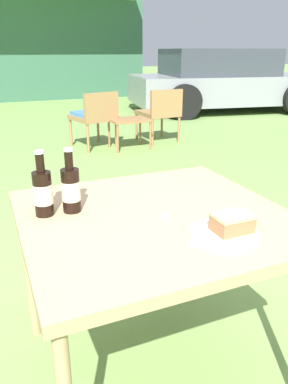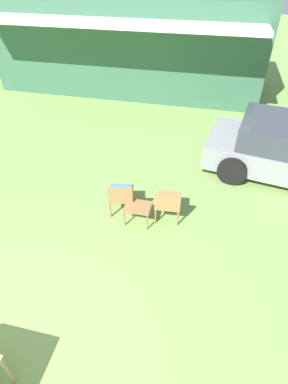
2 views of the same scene
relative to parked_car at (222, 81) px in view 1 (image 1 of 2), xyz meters
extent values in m
plane|color=#7A9E51|center=(-4.45, -6.13, -0.64)|extent=(60.00, 60.00, 0.00)
cube|color=gray|center=(0.06, -0.01, -0.16)|extent=(4.29, 2.48, 0.59)
cube|color=#383D47|center=(-0.14, 0.02, 0.40)|extent=(2.47, 2.03, 0.54)
cylinder|color=black|center=(1.45, 0.71, -0.30)|extent=(0.70, 0.31, 0.68)
cylinder|color=black|center=(-1.02, 1.13, -0.30)|extent=(0.70, 0.31, 0.68)
cylinder|color=black|center=(-1.33, -0.73, -0.30)|extent=(0.70, 0.31, 0.68)
cylinder|color=#9E7547|center=(-3.44, -1.91, -0.45)|extent=(0.04, 0.04, 0.38)
cylinder|color=#9E7547|center=(-3.87, -2.01, -0.45)|extent=(0.04, 0.04, 0.38)
cylinder|color=#9E7547|center=(-3.32, -2.39, -0.45)|extent=(0.04, 0.04, 0.38)
cylinder|color=#9E7547|center=(-3.75, -2.50, -0.45)|extent=(0.04, 0.04, 0.38)
cube|color=#9E7547|center=(-3.60, -2.20, -0.23)|extent=(0.62, 0.66, 0.06)
cube|color=#9E7547|center=(-3.54, -2.45, -0.04)|extent=(0.50, 0.17, 0.33)
cube|color=#4C7FB7|center=(-3.60, -2.20, -0.18)|extent=(0.55, 0.57, 0.05)
cylinder|color=#9E7547|center=(-2.40, -1.94, -0.45)|extent=(0.04, 0.04, 0.38)
cylinder|color=#9E7547|center=(-2.85, -1.97, -0.45)|extent=(0.04, 0.04, 0.38)
cylinder|color=#9E7547|center=(-2.36, -2.43, -0.45)|extent=(0.04, 0.04, 0.38)
cylinder|color=#9E7547|center=(-2.81, -2.47, -0.45)|extent=(0.04, 0.04, 0.38)
cube|color=#9E7547|center=(-2.60, -2.20, -0.23)|extent=(0.54, 0.59, 0.06)
cube|color=#9E7547|center=(-2.58, -2.46, -0.04)|extent=(0.50, 0.09, 0.33)
cube|color=#996B42|center=(-3.16, -2.49, -0.25)|extent=(0.52, 0.41, 0.03)
cylinder|color=#996B42|center=(-3.40, -2.67, -0.45)|extent=(0.03, 0.03, 0.38)
cylinder|color=#996B42|center=(-2.93, -2.67, -0.45)|extent=(0.03, 0.03, 0.38)
cylinder|color=#996B42|center=(-3.40, -2.31, -0.45)|extent=(0.03, 0.03, 0.38)
cylinder|color=#996B42|center=(-2.93, -2.31, -0.45)|extent=(0.03, 0.03, 0.38)
cube|color=tan|center=(-4.45, -6.13, 0.06)|extent=(0.95, 0.90, 0.04)
cylinder|color=tan|center=(-4.89, -5.72, -0.30)|extent=(0.04, 0.04, 0.68)
cylinder|color=tan|center=(-4.02, -5.72, -0.30)|extent=(0.04, 0.04, 0.68)
cylinder|color=white|center=(-4.32, -6.38, 0.09)|extent=(0.23, 0.23, 0.01)
cube|color=#9E6B42|center=(-4.29, -6.38, 0.11)|extent=(0.12, 0.09, 0.05)
cube|color=tan|center=(-4.29, -6.38, 0.14)|extent=(0.12, 0.09, 0.01)
cylinder|color=black|center=(-4.73, -5.99, 0.16)|extent=(0.07, 0.07, 0.16)
cylinder|color=black|center=(-4.73, -5.99, 0.27)|extent=(0.03, 0.03, 0.07)
cylinder|color=silver|center=(-4.73, -5.99, 0.31)|extent=(0.03, 0.03, 0.01)
cylinder|color=beige|center=(-4.73, -5.99, 0.16)|extent=(0.07, 0.07, 0.07)
cylinder|color=black|center=(-4.82, -5.98, 0.16)|extent=(0.07, 0.07, 0.16)
cylinder|color=black|center=(-4.82, -5.98, 0.27)|extent=(0.03, 0.03, 0.07)
cylinder|color=silver|center=(-4.82, -5.98, 0.31)|extent=(0.03, 0.03, 0.01)
cylinder|color=beige|center=(-4.82, -5.98, 0.16)|extent=(0.07, 0.07, 0.07)
cube|color=silver|center=(-4.37, -6.38, 0.08)|extent=(0.16, 0.02, 0.01)
cylinder|color=silver|center=(-4.43, -6.17, 0.09)|extent=(0.03, 0.03, 0.01)
camera|label=1|loc=(-4.98, -7.27, 0.64)|focal=35.00mm
camera|label=2|loc=(-2.05, -6.75, 3.75)|focal=28.00mm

